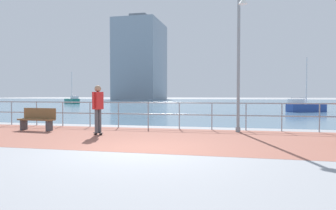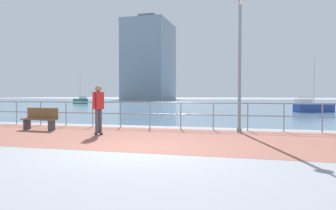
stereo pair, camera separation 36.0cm
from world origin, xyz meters
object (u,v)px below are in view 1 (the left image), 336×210
Objects in this scene: skateboarder at (98,105)px; sailboat_blue at (305,107)px; park_bench at (37,119)px; sailboat_white at (72,101)px; lamppost at (240,50)px.

sailboat_blue reaches higher than skateboarder.
sailboat_white is at bearing 117.85° from park_bench.
sailboat_white is (-27.10, 34.71, -2.70)m from lamppost.
sailboat_white is (-18.94, 35.84, 0.02)m from park_bench.
park_bench is at bearing -127.47° from sailboat_blue.
sailboat_white is (-22.06, 36.68, -0.60)m from skateboarder.
sailboat_white is (-32.48, 18.17, 0.05)m from sailboat_blue.
sailboat_white reaches higher than skateboarder.
sailboat_blue is (5.39, 16.54, -2.75)m from lamppost.
skateboarder is (-5.04, -1.97, -2.10)m from lamppost.
sailboat_blue is at bearing -29.22° from sailboat_white.
lamppost is 5.80m from skateboarder.
lamppost is 17.61m from sailboat_blue.
skateboarder is at bearing -158.62° from lamppost.
park_bench is at bearing -62.15° from sailboat_white.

